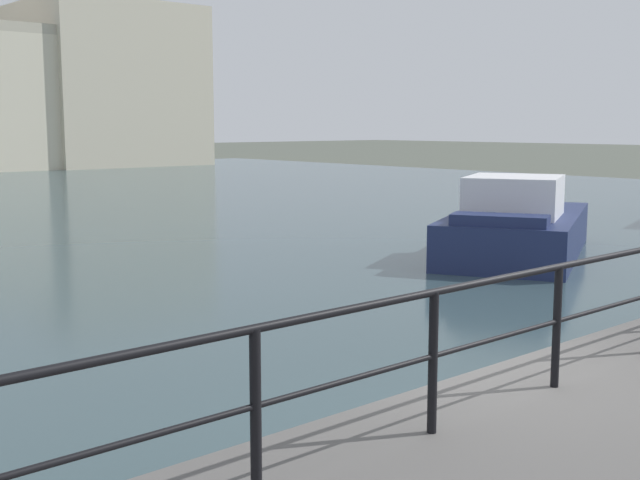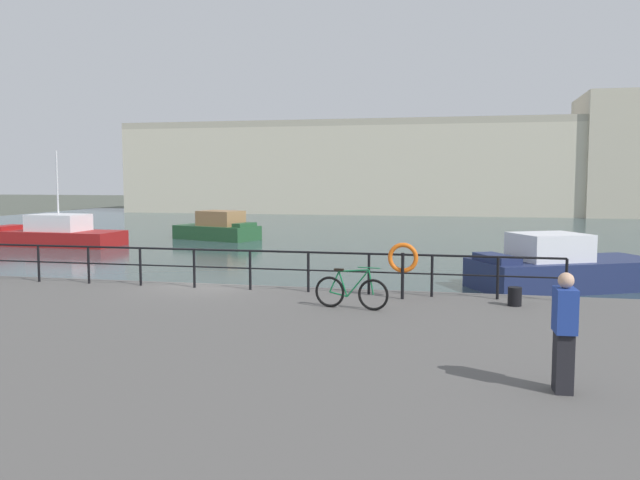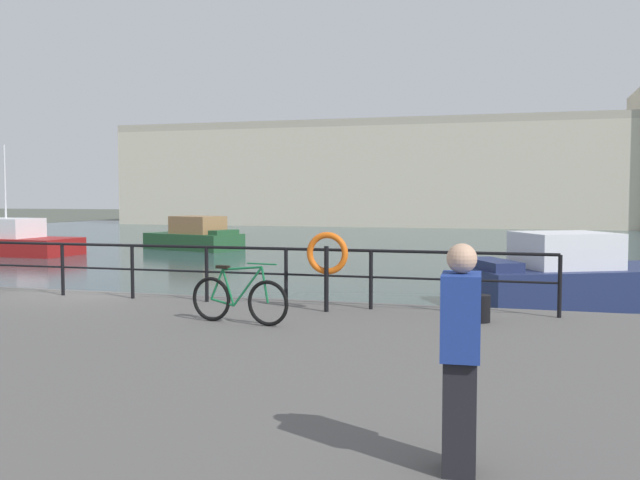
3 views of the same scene
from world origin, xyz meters
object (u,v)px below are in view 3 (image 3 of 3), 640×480
object	(u,v)px
harbor_building	(488,174)
moored_harbor_tender	(195,237)
parked_bicycle	(239,299)
mooring_bollard	(480,308)
life_ring_stand	(327,256)
moored_blue_motorboat	(2,241)
moored_white_yacht	(583,279)
standing_person	(461,356)

from	to	relation	value
harbor_building	moored_harbor_tender	distance (m)	37.15
parked_bicycle	mooring_bollard	bearing A→B (deg)	27.16
harbor_building	life_ring_stand	distance (m)	57.64
life_ring_stand	moored_blue_motorboat	bearing A→B (deg)	140.86
harbor_building	moored_white_yacht	distance (m)	49.70
moored_white_yacht	parked_bicycle	size ratio (longest dim) A/B	4.11
moored_white_yacht	parked_bicycle	distance (m)	11.48
moored_harbor_tender	moored_white_yacht	world-z (taller)	moored_white_yacht
life_ring_stand	mooring_bollard	bearing A→B (deg)	-7.66
moored_harbor_tender	parked_bicycle	distance (m)	28.12
moored_harbor_tender	moored_blue_motorboat	world-z (taller)	moored_blue_motorboat
harbor_building	moored_white_yacht	xyz separation A→B (m)	(4.89, -49.27, -4.33)
moored_white_yacht	standing_person	size ratio (longest dim) A/B	4.28
moored_blue_motorboat	life_ring_stand	xyz separation A→B (m)	(21.93, -17.85, 1.24)
mooring_bollard	standing_person	size ratio (longest dim) A/B	0.26
moored_blue_motorboat	moored_white_yacht	bearing A→B (deg)	162.56
harbor_building	mooring_bollard	size ratio (longest dim) A/B	140.73
moored_harbor_tender	standing_person	size ratio (longest dim) A/B	3.45
harbor_building	moored_harbor_tender	size ratio (longest dim) A/B	10.61
mooring_bollard	life_ring_stand	size ratio (longest dim) A/B	0.31
moored_harbor_tender	life_ring_stand	bearing A→B (deg)	-40.70
parked_bicycle	life_ring_stand	size ratio (longest dim) A/B	1.26
moored_harbor_tender	mooring_bollard	distance (m)	29.01
mooring_bollard	standing_person	xyz separation A→B (m)	(0.22, -6.36, 0.64)
life_ring_stand	standing_person	xyz separation A→B (m)	(2.87, -6.72, -0.11)
harbor_building	moored_blue_motorboat	xyz separation A→B (m)	(-21.92, -39.70, -4.37)
moored_blue_motorboat	mooring_bollard	world-z (taller)	moored_blue_motorboat
mooring_bollard	standing_person	world-z (taller)	standing_person
harbor_building	parked_bicycle	world-z (taller)	harbor_building
standing_person	moored_white_yacht	bearing A→B (deg)	79.21
harbor_building	standing_person	world-z (taller)	harbor_building
moored_white_yacht	mooring_bollard	xyz separation A→B (m)	(-2.22, -8.64, 0.44)
harbor_building	moored_white_yacht	world-z (taller)	harbor_building
harbor_building	moored_blue_motorboat	bearing A→B (deg)	-118.90
harbor_building	moored_harbor_tender	world-z (taller)	harbor_building
moored_blue_motorboat	harbor_building	bearing A→B (deg)	-116.70
moored_blue_motorboat	mooring_bollard	distance (m)	30.60
moored_harbor_tender	moored_white_yacht	xyz separation A→B (m)	(18.85, -15.12, 0.00)
moored_white_yacht	mooring_bollard	size ratio (longest dim) A/B	16.43
moored_blue_motorboat	standing_person	bearing A→B (deg)	137.48
parked_bicycle	life_ring_stand	distance (m)	1.95
mooring_bollard	moored_blue_motorboat	bearing A→B (deg)	143.48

